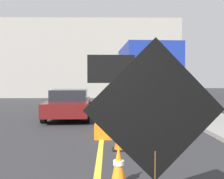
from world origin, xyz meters
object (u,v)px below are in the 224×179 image
Objects in this scene: roadwork_sign at (155,114)px; traffic_cone_near_sign at (119,166)px; pickup_car at (69,104)px; highway_guide_sign at (155,60)px; traffic_cone_mid_lane at (119,139)px; box_truck at (143,80)px; arrow_board_trailer at (111,120)px.

roadwork_sign is 3.21× the size of traffic_cone_near_sign.
pickup_car is 0.98× the size of highway_guide_sign.
traffic_cone_mid_lane is at bearing -103.28° from highway_guide_sign.
traffic_cone_mid_lane is at bearing 87.37° from traffic_cone_near_sign.
highway_guide_sign reaches higher than pickup_car.
highway_guide_sign reaches higher than box_truck.
roadwork_sign is at bearing -99.78° from highway_guide_sign.
arrow_board_trailer is 4.57m from pickup_car.
traffic_cone_near_sign is at bearing -99.85° from box_truck.
box_truck reaches higher than traffic_cone_near_sign.
arrow_board_trailer reaches higher than roadwork_sign.
box_truck reaches higher than arrow_board_trailer.
pickup_car is 8.20× the size of traffic_cone_mid_lane.
box_truck is 4.01m from pickup_car.
traffic_cone_mid_lane is (0.11, 2.44, -0.06)m from traffic_cone_near_sign.
roadwork_sign reaches higher than traffic_cone_near_sign.
arrow_board_trailer is 4.52m from traffic_cone_near_sign.
box_truck is (1.73, 4.94, 1.38)m from arrow_board_trailer.
arrow_board_trailer is at bearing 94.09° from roadwork_sign.
roadwork_sign is 3.89× the size of traffic_cone_mid_lane.
pickup_car is at bearing 116.17° from arrow_board_trailer.
pickup_car reaches higher than traffic_cone_near_sign.
highway_guide_sign is at bearing 56.50° from pickup_car.
box_truck is at bearing -104.14° from highway_guide_sign.
pickup_car is 6.77× the size of traffic_cone_near_sign.
highway_guide_sign is 8.34× the size of traffic_cone_mid_lane.
box_truck reaches higher than traffic_cone_mid_lane.
pickup_car is (-3.74, -0.84, -1.17)m from box_truck.
box_truck is 9.71m from traffic_cone_near_sign.
arrow_board_trailer is 0.40× the size of box_truck.
roadwork_sign is 0.47× the size of highway_guide_sign.
arrow_board_trailer is 4.50× the size of traffic_cone_mid_lane.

